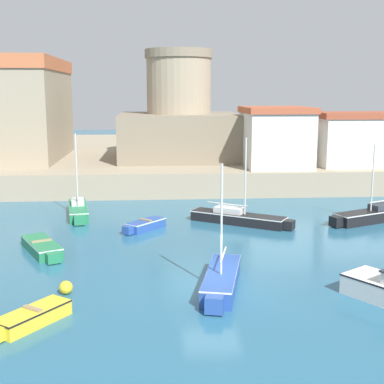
{
  "coord_description": "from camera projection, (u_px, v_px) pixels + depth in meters",
  "views": [
    {
      "loc": [
        -2.4,
        -21.86,
        8.36
      ],
      "look_at": [
        -0.01,
        11.93,
        2.0
      ],
      "focal_mm": 50.0,
      "sensor_mm": 36.0,
      "label": 1
    }
  ],
  "objects": [
    {
      "name": "ground_plane",
      "position": [
        212.0,
        288.0,
        23.14
      ],
      "size": [
        200.0,
        200.0,
        0.0
      ],
      "primitive_type": "plane",
      "color": "#28607F"
    },
    {
      "name": "quay_seawall",
      "position": [
        175.0,
        157.0,
        61.61
      ],
      "size": [
        120.0,
        40.0,
        2.03
      ],
      "primitive_type": "cube",
      "color": "gray",
      "rests_on": "ground"
    },
    {
      "name": "sailboat_black_0",
      "position": [
        375.0,
        214.0,
        34.99
      ],
      "size": [
        6.71,
        3.79,
        5.05
      ],
      "color": "black",
      "rests_on": "ground"
    },
    {
      "name": "dinghy_green_1",
      "position": [
        42.0,
        247.0,
        28.15
      ],
      "size": [
        2.82,
        4.31,
        0.66
      ],
      "color": "#237A4C",
      "rests_on": "ground"
    },
    {
      "name": "sailboat_black_3",
      "position": [
        239.0,
        217.0,
        34.35
      ],
      "size": [
        6.34,
        4.54,
        5.56
      ],
      "color": "black",
      "rests_on": "ground"
    },
    {
      "name": "sailboat_blue_4",
      "position": [
        221.0,
        279.0,
        22.94
      ],
      "size": [
        2.39,
        5.66,
        5.49
      ],
      "color": "#284C9E",
      "rests_on": "ground"
    },
    {
      "name": "dinghy_blue_5",
      "position": [
        145.0,
        225.0,
        32.84
      ],
      "size": [
        2.68,
        2.88,
        0.65
      ],
      "color": "#284C9E",
      "rests_on": "ground"
    },
    {
      "name": "sailboat_green_7",
      "position": [
        78.0,
        209.0,
        36.51
      ],
      "size": [
        2.04,
        5.65,
        5.66
      ],
      "color": "#237A4C",
      "rests_on": "ground"
    },
    {
      "name": "dinghy_yellow_8",
      "position": [
        31.0,
        317.0,
        19.37
      ],
      "size": [
        2.65,
        3.19,
        0.65
      ],
      "color": "yellow",
      "rests_on": "ground"
    },
    {
      "name": "mooring_buoy",
      "position": [
        66.0,
        287.0,
        22.4
      ],
      "size": [
        0.57,
        0.57,
        0.57
      ],
      "primitive_type": "sphere",
      "color": "yellow",
      "rests_on": "ground"
    },
    {
      "name": "fortress",
      "position": [
        179.0,
        123.0,
        51.31
      ],
      "size": [
        11.28,
        11.28,
        10.23
      ],
      "color": "gray",
      "rests_on": "quay_seawall"
    },
    {
      "name": "harbor_shed_near_wharf",
      "position": [
        276.0,
        137.0,
        45.78
      ],
      "size": [
        5.61,
        6.85,
        5.07
      ],
      "color": "silver",
      "rests_on": "quay_seawall"
    },
    {
      "name": "harbor_shed_mid_row",
      "position": [
        367.0,
        139.0,
        46.26
      ],
      "size": [
        8.89,
        4.82,
        4.61
      ],
      "color": "silver",
      "rests_on": "quay_seawall"
    }
  ]
}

